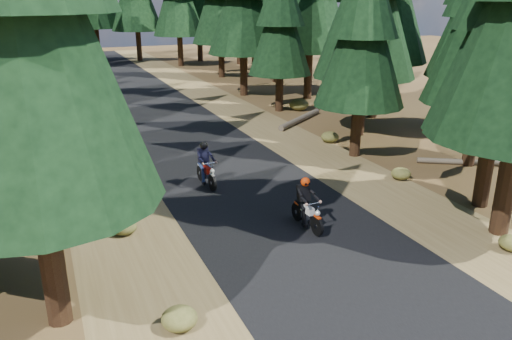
{
  "coord_description": "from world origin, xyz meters",
  "views": [
    {
      "loc": [
        -6.35,
        -13.22,
        6.69
      ],
      "look_at": [
        0.0,
        1.5,
        1.1
      ],
      "focal_mm": 35.0,
      "sensor_mm": 36.0,
      "label": 1
    }
  ],
  "objects_px": {
    "log_near": "(300,119)",
    "rider_follow": "(206,172)",
    "rider_lead": "(307,212)",
    "log_far": "(471,162)"
  },
  "relations": [
    {
      "from": "rider_lead",
      "to": "rider_follow",
      "type": "distance_m",
      "value": 4.95
    },
    {
      "from": "log_near",
      "to": "rider_lead",
      "type": "height_order",
      "value": "rider_lead"
    },
    {
      "from": "rider_follow",
      "to": "log_near",
      "type": "bearing_deg",
      "value": -139.99
    },
    {
      "from": "log_near",
      "to": "rider_follow",
      "type": "relative_size",
      "value": 2.54
    },
    {
      "from": "log_near",
      "to": "rider_lead",
      "type": "xyz_separation_m",
      "value": [
        -6.26,
        -12.14,
        0.37
      ]
    },
    {
      "from": "rider_lead",
      "to": "rider_follow",
      "type": "height_order",
      "value": "rider_follow"
    },
    {
      "from": "rider_follow",
      "to": "rider_lead",
      "type": "bearing_deg",
      "value": 106.69
    },
    {
      "from": "log_far",
      "to": "log_near",
      "type": "bearing_deg",
      "value": 138.36
    },
    {
      "from": "log_near",
      "to": "rider_follow",
      "type": "bearing_deg",
      "value": -173.77
    },
    {
      "from": "rider_follow",
      "to": "log_far",
      "type": "bearing_deg",
      "value": 165.95
    }
  ]
}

